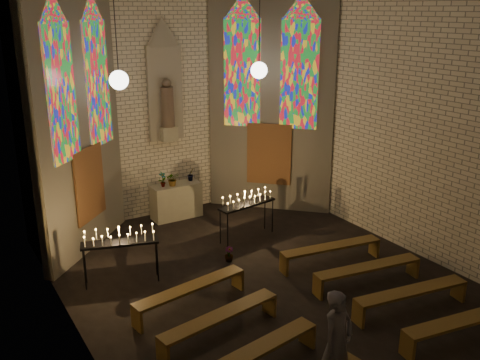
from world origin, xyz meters
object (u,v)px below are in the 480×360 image
Objects in this scene: aisle_flower_pot at (229,254)px; visitor at (337,342)px; altar at (176,201)px; votive_stand_right at (247,201)px; votive_stand_left at (120,239)px.

aisle_flower_pot is 4.85m from visitor.
altar is 2.53m from votive_stand_right.
votive_stand_left reaches higher than aisle_flower_pot.
aisle_flower_pot is 0.22× the size of votive_stand_left.
votive_stand_left is 0.98× the size of visitor.
votive_stand_right is at bearing 58.31° from visitor.
votive_stand_right is 5.99m from visitor.
altar is 0.82× the size of visitor.
votive_stand_left is 3.66m from votive_stand_right.
visitor is at bearing -99.93° from aisle_flower_pot.
votive_stand_right is (1.10, 0.94, 0.84)m from aisle_flower_pot.
altar is 0.83× the size of votive_stand_left.
votive_stand_left is 1.01× the size of votive_stand_right.
votive_stand_left is 5.36m from visitor.
visitor is at bearing -54.21° from votive_stand_left.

